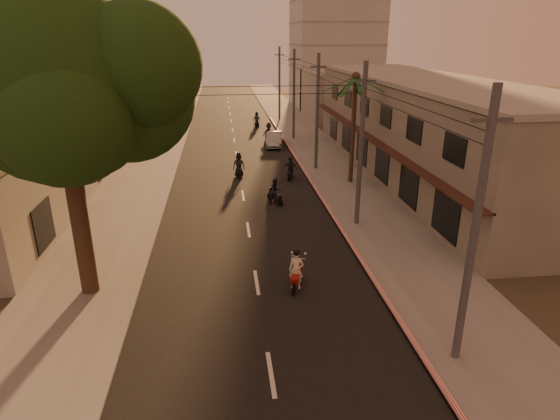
{
  "coord_description": "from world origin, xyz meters",
  "views": [
    {
      "loc": [
        -1.22,
        -16.12,
        10.17
      ],
      "look_at": [
        1.46,
        5.41,
        2.08
      ],
      "focal_mm": 30.0,
      "sensor_mm": 36.0,
      "label": 1
    }
  ],
  "objects_px": {
    "palm_tree": "(356,83)",
    "scooter_far_b": "(269,133)",
    "broadleaf_tree": "(71,86)",
    "parked_car": "(274,139)",
    "scooter_mid_b": "(290,169)",
    "scooter_far_a": "(239,166)",
    "scooter_red": "(296,271)",
    "scooter_far_c": "(257,120)",
    "scooter_mid_a": "(275,192)"
  },
  "relations": [
    {
      "from": "palm_tree",
      "to": "scooter_mid_b",
      "type": "height_order",
      "value": "palm_tree"
    },
    {
      "from": "scooter_red",
      "to": "scooter_mid_a",
      "type": "bearing_deg",
      "value": 106.55
    },
    {
      "from": "scooter_mid_a",
      "to": "scooter_mid_b",
      "type": "bearing_deg",
      "value": 47.12
    },
    {
      "from": "scooter_mid_a",
      "to": "scooter_mid_b",
      "type": "relative_size",
      "value": 0.99
    },
    {
      "from": "scooter_mid_b",
      "to": "parked_car",
      "type": "xyz_separation_m",
      "value": [
        0.06,
        11.34,
        -0.11
      ]
    },
    {
      "from": "broadleaf_tree",
      "to": "parked_car",
      "type": "height_order",
      "value": "broadleaf_tree"
    },
    {
      "from": "palm_tree",
      "to": "scooter_far_b",
      "type": "bearing_deg",
      "value": 106.66
    },
    {
      "from": "parked_car",
      "to": "palm_tree",
      "type": "bearing_deg",
      "value": -63.74
    },
    {
      "from": "palm_tree",
      "to": "scooter_mid_a",
      "type": "height_order",
      "value": "palm_tree"
    },
    {
      "from": "broadleaf_tree",
      "to": "scooter_mid_b",
      "type": "xyz_separation_m",
      "value": [
        10.35,
        15.32,
        -7.66
      ]
    },
    {
      "from": "scooter_far_b",
      "to": "broadleaf_tree",
      "type": "bearing_deg",
      "value": -121.01
    },
    {
      "from": "scooter_mid_b",
      "to": "scooter_far_b",
      "type": "relative_size",
      "value": 0.9
    },
    {
      "from": "scooter_far_a",
      "to": "parked_car",
      "type": "relative_size",
      "value": 0.45
    },
    {
      "from": "palm_tree",
      "to": "scooter_far_a",
      "type": "height_order",
      "value": "palm_tree"
    },
    {
      "from": "scooter_mid_a",
      "to": "scooter_mid_b",
      "type": "height_order",
      "value": "scooter_mid_b"
    },
    {
      "from": "scooter_far_b",
      "to": "palm_tree",
      "type": "bearing_deg",
      "value": -85.1
    },
    {
      "from": "scooter_red",
      "to": "parked_car",
      "type": "height_order",
      "value": "scooter_red"
    },
    {
      "from": "parked_car",
      "to": "scooter_far_c",
      "type": "relative_size",
      "value": 2.37
    },
    {
      "from": "broadleaf_tree",
      "to": "parked_car",
      "type": "relative_size",
      "value": 2.73
    },
    {
      "from": "palm_tree",
      "to": "scooter_far_c",
      "type": "bearing_deg",
      "value": 102.32
    },
    {
      "from": "palm_tree",
      "to": "scooter_mid_b",
      "type": "relative_size",
      "value": 4.58
    },
    {
      "from": "broadleaf_tree",
      "to": "scooter_red",
      "type": "distance_m",
      "value": 11.29
    },
    {
      "from": "scooter_red",
      "to": "scooter_mid_a",
      "type": "relative_size",
      "value": 1.05
    },
    {
      "from": "scooter_mid_b",
      "to": "palm_tree",
      "type": "bearing_deg",
      "value": -1.03
    },
    {
      "from": "scooter_mid_b",
      "to": "broadleaf_tree",
      "type": "bearing_deg",
      "value": -106.12
    },
    {
      "from": "scooter_red",
      "to": "parked_car",
      "type": "bearing_deg",
      "value": 103.95
    },
    {
      "from": "scooter_mid_b",
      "to": "scooter_far_b",
      "type": "height_order",
      "value": "scooter_far_b"
    },
    {
      "from": "scooter_far_a",
      "to": "scooter_far_c",
      "type": "xyz_separation_m",
      "value": [
        2.98,
        20.7,
        -0.04
      ]
    },
    {
      "from": "scooter_far_a",
      "to": "scooter_far_c",
      "type": "height_order",
      "value": "scooter_far_a"
    },
    {
      "from": "scooter_mid_b",
      "to": "scooter_far_a",
      "type": "bearing_deg",
      "value": -178.87
    },
    {
      "from": "scooter_far_a",
      "to": "scooter_red",
      "type": "bearing_deg",
      "value": -81.06
    },
    {
      "from": "scooter_mid_a",
      "to": "scooter_mid_b",
      "type": "distance_m",
      "value": 5.62
    },
    {
      "from": "scooter_mid_a",
      "to": "parked_car",
      "type": "bearing_deg",
      "value": 58.97
    },
    {
      "from": "broadleaf_tree",
      "to": "scooter_red",
      "type": "bearing_deg",
      "value": -5.49
    },
    {
      "from": "scooter_mid_a",
      "to": "scooter_far_a",
      "type": "bearing_deg",
      "value": 82.8
    },
    {
      "from": "scooter_mid_a",
      "to": "scooter_mid_b",
      "type": "xyz_separation_m",
      "value": [
        1.74,
        5.35,
        0.01
      ]
    },
    {
      "from": "palm_tree",
      "to": "scooter_red",
      "type": "relative_size",
      "value": 4.44
    },
    {
      "from": "scooter_mid_b",
      "to": "scooter_far_a",
      "type": "height_order",
      "value": "scooter_far_a"
    },
    {
      "from": "broadleaf_tree",
      "to": "scooter_far_a",
      "type": "bearing_deg",
      "value": 68.32
    },
    {
      "from": "scooter_mid_b",
      "to": "scooter_far_a",
      "type": "relative_size",
      "value": 0.91
    },
    {
      "from": "scooter_far_a",
      "to": "parked_car",
      "type": "height_order",
      "value": "scooter_far_a"
    },
    {
      "from": "parked_car",
      "to": "scooter_far_a",
      "type": "bearing_deg",
      "value": -102.67
    },
    {
      "from": "palm_tree",
      "to": "scooter_far_b",
      "type": "distance_m",
      "value": 16.92
    },
    {
      "from": "scooter_far_b",
      "to": "scooter_far_c",
      "type": "distance_m",
      "value": 8.26
    },
    {
      "from": "scooter_far_c",
      "to": "scooter_mid_b",
      "type": "bearing_deg",
      "value": -85.17
    },
    {
      "from": "scooter_mid_b",
      "to": "scooter_far_a",
      "type": "distance_m",
      "value": 3.98
    },
    {
      "from": "scooter_red",
      "to": "scooter_far_c",
      "type": "bearing_deg",
      "value": 106.52
    },
    {
      "from": "broadleaf_tree",
      "to": "scooter_mid_b",
      "type": "relative_size",
      "value": 6.76
    },
    {
      "from": "scooter_mid_b",
      "to": "scooter_far_b",
      "type": "distance_m",
      "value": 13.61
    },
    {
      "from": "broadleaf_tree",
      "to": "scooter_far_b",
      "type": "bearing_deg",
      "value": 70.75
    }
  ]
}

